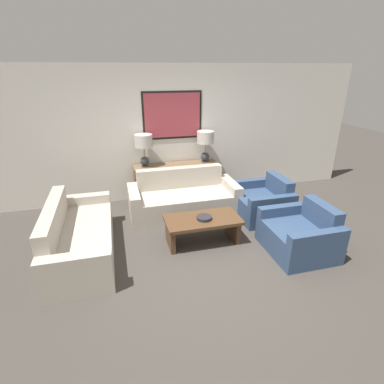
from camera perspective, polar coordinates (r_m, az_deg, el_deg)
name	(u,v)px	position (r m, az deg, el deg)	size (l,w,h in m)	color
ground_plane	(209,260)	(4.43, 3.31, -12.79)	(20.00, 20.00, 0.00)	#3D3833
back_wall	(172,134)	(6.18, -3.76, 11.05)	(7.97, 0.12, 2.65)	beige
console_table	(176,182)	(6.18, -3.04, 1.92)	(1.69, 0.39, 0.77)	brown
table_lamp_left	(144,145)	(5.85, -9.18, 8.89)	(0.34, 0.34, 0.63)	#333338
table_lamp_right	(205,141)	(6.10, 2.55, 9.70)	(0.34, 0.34, 0.63)	#333338
couch_by_back_wall	(184,199)	(5.64, -1.62, -1.36)	(2.01, 0.86, 0.81)	#ADA393
couch_by_side	(79,238)	(4.70, -20.80, -8.15)	(0.86, 2.01, 0.81)	#ADA393
coffee_table	(203,225)	(4.69, 2.04, -6.24)	(1.16, 0.59, 0.42)	#4C331E
decorative_bowl	(204,218)	(4.59, 2.33, -4.93)	(0.23, 0.23, 0.05)	#232328
armchair_near_back_wall	(262,202)	(5.68, 13.22, -1.95)	(0.88, 1.00, 0.74)	navy
armchair_near_camera	(300,235)	(4.77, 19.88, -7.73)	(0.88, 1.00, 0.74)	navy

